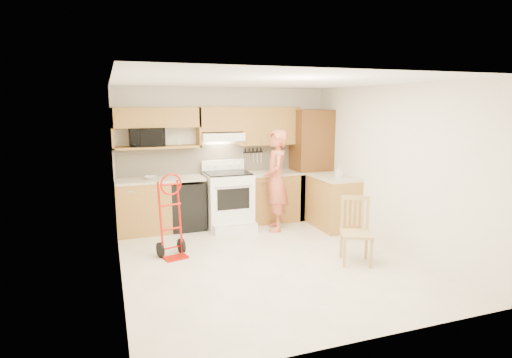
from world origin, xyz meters
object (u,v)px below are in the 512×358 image
range (229,195)px  dining_chair (356,231)px  hand_truck (172,220)px  person (276,181)px  microwave (147,137)px

range → dining_chair: bearing=-62.5°
hand_truck → dining_chair: (2.38, -1.10, -0.10)m
person → hand_truck: (-1.93, -0.76, -0.33)m
dining_chair → person: bearing=127.5°
range → dining_chair: (1.19, -2.28, -0.13)m
hand_truck → range: bearing=31.3°
range → hand_truck: range is taller
hand_truck → dining_chair: size_ratio=1.21×
range → person: size_ratio=0.67×
microwave → hand_truck: size_ratio=0.52×
dining_chair → range: bearing=141.4°
microwave → range: bearing=-14.3°
dining_chair → hand_truck: bearing=179.0°
range → dining_chair: 2.58m
person → microwave: bearing=-93.1°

